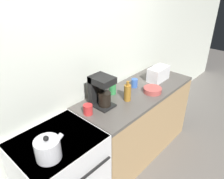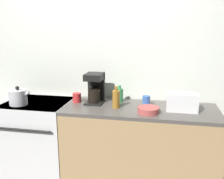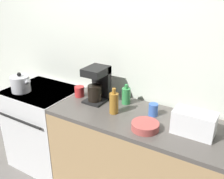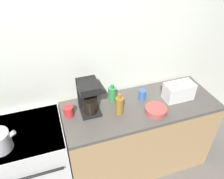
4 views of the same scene
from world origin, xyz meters
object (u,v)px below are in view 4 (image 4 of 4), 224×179
cup_blue (142,95)px  bottle_amber (119,105)px  toaster (179,91)px  bottle_green (112,94)px  stove (32,163)px  cup_red (69,111)px  bowl (156,110)px  coffee_maker (88,95)px

cup_blue → bottle_amber: bearing=-156.3°
toaster → bottle_green: size_ratio=1.60×
toaster → bottle_green: 0.70m
stove → cup_red: bearing=11.2°
bottle_green → cup_red: bottle_green is taller
toaster → bottle_amber: bottle_amber is taller
toaster → bottle_green: bottle_green is taller
toaster → bottle_amber: (-0.68, -0.02, 0.00)m
stove → bowl: size_ratio=4.29×
stove → coffee_maker: bearing=9.8°
bottle_amber → cup_red: bearing=165.5°
toaster → coffee_maker: bearing=172.5°
cup_red → bowl: 0.85m
bottle_amber → cup_red: size_ratio=2.24×
cup_blue → cup_red: size_ratio=1.05×
stove → cup_red: 0.68m
bowl → toaster: bearing=21.5°
toaster → bowl: (-0.33, -0.13, -0.06)m
cup_red → bowl: cup_red is taller
cup_red → bottle_green: bearing=11.6°
toaster → bowl: toaster is taller
stove → bottle_green: 1.09m
coffee_maker → bottle_amber: bearing=-29.0°
coffee_maker → bowl: bearing=-22.5°
cup_blue → bottle_green: bearing=164.6°
toaster → cup_red: size_ratio=2.97×
toaster → cup_blue: (-0.37, 0.11, -0.04)m
coffee_maker → cup_red: bearing=-173.2°
coffee_maker → cup_red: 0.25m
bottle_amber → bowl: size_ratio=1.08×
bottle_amber → cup_red: bottle_amber is taller
stove → cup_blue: 1.34m
stove → toaster: (1.61, -0.01, 0.54)m
coffee_maker → bowl: 0.68m
bottle_amber → bowl: bearing=-17.1°
cup_blue → bowl: (0.04, -0.24, -0.03)m
toaster → cup_blue: size_ratio=2.84×
bowl → bottle_green: bearing=136.5°
toaster → bottle_green: bearing=163.8°
coffee_maker → cup_red: (-0.21, -0.02, -0.13)m
stove → bowl: bearing=-6.3°
bottle_green → bowl: bottle_green is taller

